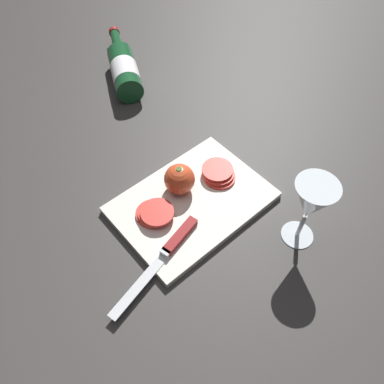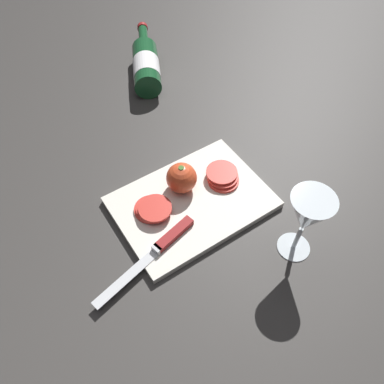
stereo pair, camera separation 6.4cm
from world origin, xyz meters
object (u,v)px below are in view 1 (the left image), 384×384
whole_tomato (179,179)px  wine_glass (311,204)px  knife (172,245)px  tomato_slice_stack_far (155,213)px  tomato_slice_stack_near (219,173)px  wine_bottle (124,69)px

whole_tomato → wine_glass: bearing=-65.1°
wine_glass → whole_tomato: bearing=114.9°
wine_glass → whole_tomato: (-0.11, 0.25, -0.06)m
wine_glass → whole_tomato: wine_glass is taller
knife → tomato_slice_stack_far: bearing=-116.2°
wine_glass → tomato_slice_stack_near: bearing=96.4°
wine_bottle → tomato_slice_stack_near: wine_bottle is taller
wine_glass → knife: bearing=146.8°
whole_tomato → tomato_slice_stack_far: whole_tomato is taller
wine_bottle → tomato_slice_stack_far: 0.50m
knife → tomato_slice_stack_near: 0.21m
wine_bottle → wine_glass: 0.67m
whole_tomato → knife: size_ratio=0.28×
whole_tomato → tomato_slice_stack_near: whole_tomato is taller
wine_bottle → whole_tomato: (-0.15, -0.42, 0.01)m
wine_glass → wine_bottle: bearing=87.3°
knife → tomato_slice_stack_far: (0.02, 0.08, 0.00)m
tomato_slice_stack_near → tomato_slice_stack_far: 0.18m
knife → tomato_slice_stack_near: size_ratio=2.99×
wine_bottle → wine_glass: bearing=-92.7°
wine_bottle → tomato_slice_stack_near: (-0.06, -0.45, -0.01)m
wine_bottle → tomato_slice_stack_far: size_ratio=3.72×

